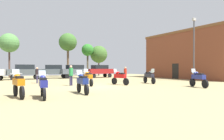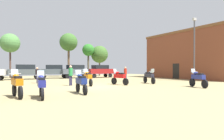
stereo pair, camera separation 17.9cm
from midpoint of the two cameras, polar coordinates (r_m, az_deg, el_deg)
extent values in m
cube|color=#998A5D|center=(16.69, -5.03, -4.82)|extent=(44.00, 52.00, 0.02)
cube|color=brown|center=(31.54, 22.78, 3.62)|extent=(6.00, 14.40, 6.50)
cube|color=brown|center=(31.90, 22.81, 9.78)|extent=(6.12, 14.68, 0.35)
cube|color=black|center=(29.67, 18.20, -0.33)|extent=(0.08, 1.20, 2.20)
cylinder|color=black|center=(13.02, -9.49, -5.01)|extent=(0.15, 0.61, 0.61)
cylinder|color=black|center=(11.58, -7.37, -5.71)|extent=(0.15, 0.61, 0.61)
cube|color=navy|center=(12.26, -8.50, -3.09)|extent=(0.43, 1.31, 0.36)
ellipsoid|color=navy|center=(12.52, -8.89, -1.73)|extent=(0.35, 0.50, 0.24)
cube|color=black|center=(12.03, -8.18, -2.02)|extent=(0.33, 0.58, 0.12)
cube|color=silver|center=(12.82, -9.31, -0.87)|extent=(0.37, 0.17, 0.39)
cylinder|color=#B7B7BC|center=(12.73, -9.19, -1.15)|extent=(0.62, 0.07, 0.04)
cylinder|color=black|center=(18.80, 0.86, -3.19)|extent=(0.29, 0.65, 0.64)
cylinder|color=black|center=(17.80, 4.26, -3.41)|extent=(0.29, 0.65, 0.64)
cube|color=red|center=(18.26, 2.52, -1.73)|extent=(0.68, 1.30, 0.36)
ellipsoid|color=red|center=(18.44, 1.87, -0.84)|extent=(0.44, 0.55, 0.24)
cube|color=black|center=(18.11, 3.03, -1.00)|extent=(0.44, 0.62, 0.12)
cube|color=silver|center=(18.66, 1.18, -0.27)|extent=(0.39, 0.24, 0.39)
cylinder|color=#B7B7BC|center=(18.59, 1.38, -0.46)|extent=(0.61, 0.20, 0.04)
cylinder|color=black|center=(11.69, -19.53, -5.70)|extent=(0.18, 0.61, 0.61)
cylinder|color=black|center=(10.17, -19.00, -6.65)|extent=(0.18, 0.61, 0.61)
cube|color=navy|center=(10.88, -19.29, -3.61)|extent=(0.50, 1.33, 0.36)
ellipsoid|color=navy|center=(11.15, -19.40, -2.07)|extent=(0.37, 0.51, 0.24)
cube|color=black|center=(10.64, -19.22, -2.42)|extent=(0.36, 0.59, 0.12)
cube|color=silver|center=(11.47, -19.50, -1.09)|extent=(0.37, 0.19, 0.39)
cylinder|color=#B7B7BC|center=(11.38, -19.47, -1.41)|extent=(0.62, 0.10, 0.04)
cylinder|color=black|center=(12.36, -26.06, -5.22)|extent=(0.21, 0.68, 0.67)
cylinder|color=black|center=(10.93, -24.57, -5.99)|extent=(0.21, 0.68, 0.67)
cube|color=#CC6C0D|center=(11.60, -25.38, -3.05)|extent=(0.53, 1.29, 0.36)
ellipsoid|color=#CC6C0D|center=(11.86, -25.66, -1.61)|extent=(0.38, 0.52, 0.24)
cube|color=black|center=(11.37, -25.16, -1.91)|extent=(0.38, 0.60, 0.12)
cube|color=silver|center=(12.16, -25.96, -0.71)|extent=(0.38, 0.20, 0.39)
cylinder|color=#B7B7BC|center=(12.07, -25.87, -1.01)|extent=(0.62, 0.12, 0.04)
cylinder|color=black|center=(18.30, -7.53, -3.30)|extent=(0.16, 0.65, 0.64)
cylinder|color=black|center=(16.84, -5.87, -3.65)|extent=(0.16, 0.65, 0.64)
cube|color=#C7660D|center=(17.54, -6.73, -1.84)|extent=(0.43, 1.33, 0.36)
ellipsoid|color=#C7660D|center=(17.81, -7.05, -0.90)|extent=(0.35, 0.50, 0.24)
cube|color=black|center=(17.31, -6.48, -1.07)|extent=(0.33, 0.58, 0.12)
cube|color=silver|center=(18.12, -7.38, -0.30)|extent=(0.37, 0.17, 0.39)
cylinder|color=#B7B7BC|center=(18.02, -7.28, -0.50)|extent=(0.62, 0.07, 0.04)
cylinder|color=black|center=(18.07, 22.45, -3.36)|extent=(0.29, 0.67, 0.67)
cylinder|color=black|center=(16.86, 25.52, -3.66)|extent=(0.29, 0.67, 0.67)
cube|color=navy|center=(17.43, 23.94, -1.82)|extent=(0.69, 1.35, 0.36)
ellipsoid|color=navy|center=(17.65, 23.36, -0.88)|extent=(0.44, 0.55, 0.24)
cube|color=black|center=(17.24, 24.41, -1.05)|extent=(0.44, 0.62, 0.12)
cube|color=silver|center=(17.90, 22.74, -0.28)|extent=(0.39, 0.24, 0.39)
cylinder|color=#B7B7BC|center=(17.83, 22.93, -0.47)|extent=(0.61, 0.20, 0.04)
cylinder|color=black|center=(19.54, 12.10, -3.05)|extent=(0.24, 0.66, 0.65)
cylinder|color=black|center=(20.96, 9.83, -2.79)|extent=(0.24, 0.66, 0.65)
cube|color=#24232F|center=(20.22, 10.93, -1.49)|extent=(0.61, 1.43, 0.36)
ellipsoid|color=#24232F|center=(19.94, 11.37, -0.72)|extent=(0.40, 0.53, 0.24)
cube|color=black|center=(20.43, 10.60, -0.79)|extent=(0.40, 0.61, 0.12)
cube|color=silver|center=(19.64, 11.87, -0.21)|extent=(0.38, 0.22, 0.39)
cylinder|color=#B7B7BC|center=(19.73, 11.72, -0.38)|extent=(0.62, 0.15, 0.04)
cylinder|color=black|center=(28.32, -26.48, -1.95)|extent=(0.65, 0.24, 0.64)
cylinder|color=black|center=(29.76, -26.51, -1.83)|extent=(0.65, 0.24, 0.64)
cylinder|color=black|center=(28.50, -20.59, -1.91)|extent=(0.65, 0.24, 0.64)
cylinder|color=black|center=(29.93, -20.90, -1.78)|extent=(0.65, 0.24, 0.64)
cube|color=#424B50|center=(29.07, -23.62, -0.50)|extent=(4.36, 1.95, 0.75)
cube|color=black|center=(29.06, -23.63, 0.84)|extent=(2.42, 1.67, 0.61)
cylinder|color=black|center=(30.28, -4.97, -1.71)|extent=(0.66, 0.27, 0.64)
cylinder|color=black|center=(31.55, -6.23, -1.62)|extent=(0.66, 0.27, 0.64)
cylinder|color=black|center=(31.79, -0.35, -1.59)|extent=(0.66, 0.27, 0.64)
cylinder|color=black|center=(33.00, -1.73, -1.51)|extent=(0.66, 0.27, 0.64)
cube|color=maroon|center=(31.61, -3.28, -0.35)|extent=(4.43, 2.15, 0.75)
cube|color=black|center=(31.60, -3.28, 0.88)|extent=(2.49, 1.77, 0.61)
cylinder|color=black|center=(29.35, -12.58, -1.80)|extent=(0.65, 0.24, 0.64)
cylinder|color=black|center=(30.72, -13.42, -1.69)|extent=(0.65, 0.24, 0.64)
cylinder|color=black|center=(30.40, -7.33, -1.71)|extent=(0.65, 0.24, 0.64)
cylinder|color=black|center=(31.72, -8.38, -1.61)|extent=(0.65, 0.24, 0.64)
cube|color=#49505B|center=(30.49, -10.40, -0.40)|extent=(4.35, 1.93, 0.75)
cube|color=black|center=(30.49, -10.40, 0.88)|extent=(2.41, 1.66, 0.61)
cylinder|color=black|center=(28.81, -29.28, -1.92)|extent=(0.67, 0.34, 0.64)
cylinder|color=black|center=(30.13, -18.99, -1.76)|extent=(0.67, 0.35, 0.64)
cylinder|color=black|center=(31.57, -18.92, -1.65)|extent=(0.67, 0.35, 0.64)
cylinder|color=black|center=(30.19, -13.44, -1.74)|extent=(0.67, 0.35, 0.64)
cylinder|color=black|center=(31.62, -13.61, -1.63)|extent=(0.67, 0.35, 0.64)
cube|color=#454F57|center=(30.82, -16.24, -0.40)|extent=(4.58, 2.64, 0.75)
cube|color=black|center=(30.82, -16.25, 0.86)|extent=(2.64, 2.04, 0.61)
cylinder|color=#2E2A47|center=(23.02, 4.31, -2.25)|extent=(0.14, 0.14, 0.82)
cylinder|color=#2E2A47|center=(22.98, 3.90, -2.26)|extent=(0.14, 0.14, 0.82)
cylinder|color=#B42214|center=(22.97, 4.11, -0.42)|extent=(0.43, 0.43, 0.65)
sphere|color=tan|center=(22.97, 4.11, 0.66)|extent=(0.22, 0.22, 0.22)
cylinder|color=#322C50|center=(21.33, -20.62, -2.56)|extent=(0.14, 0.14, 0.80)
cylinder|color=#322C50|center=(21.50, -20.60, -2.54)|extent=(0.14, 0.14, 0.80)
cylinder|color=black|center=(21.39, -20.62, -0.64)|extent=(0.40, 0.40, 0.63)
sphere|color=tan|center=(21.38, -20.62, 0.49)|extent=(0.22, 0.22, 0.22)
cylinder|color=#2F2C4A|center=(17.74, -11.81, -3.07)|extent=(0.14, 0.14, 0.87)
cylinder|color=#2F2C4A|center=(17.85, -11.39, -3.04)|extent=(0.14, 0.14, 0.87)
cylinder|color=#247E3E|center=(17.76, -11.60, -0.55)|extent=(0.44, 0.44, 0.69)
sphere|color=#D6A285|center=(17.76, -11.61, 0.94)|extent=(0.24, 0.24, 0.24)
cylinder|color=#4F382F|center=(34.34, -27.24, 1.93)|extent=(0.27, 0.27, 4.75)
sphere|color=#4D8241|center=(34.55, -27.26, 6.97)|extent=(2.92, 2.92, 2.92)
cylinder|color=brown|center=(36.05, -12.30, 2.47)|extent=(0.38, 0.38, 5.43)
sphere|color=#396529|center=(36.32, -12.31, 7.89)|extent=(3.17, 3.17, 3.17)
cylinder|color=brown|center=(38.75, -3.52, 0.89)|extent=(0.27, 0.27, 3.44)
sphere|color=#3D6529|center=(38.84, -3.52, 4.54)|extent=(3.36, 3.36, 3.36)
cylinder|color=#4E4737|center=(37.33, -6.74, 1.63)|extent=(0.33, 0.33, 4.40)
sphere|color=#2B7226|center=(37.48, -6.74, 5.78)|extent=(2.26, 2.26, 2.26)
cylinder|color=#47474C|center=(25.30, 22.90, 5.13)|extent=(0.16, 0.16, 7.14)
cube|color=#B2B2AD|center=(25.86, 22.94, 13.38)|extent=(0.44, 0.24, 0.30)
camera|label=1|loc=(0.09, -89.77, 0.00)|focal=31.60mm
camera|label=2|loc=(0.09, 90.23, 0.00)|focal=31.60mm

